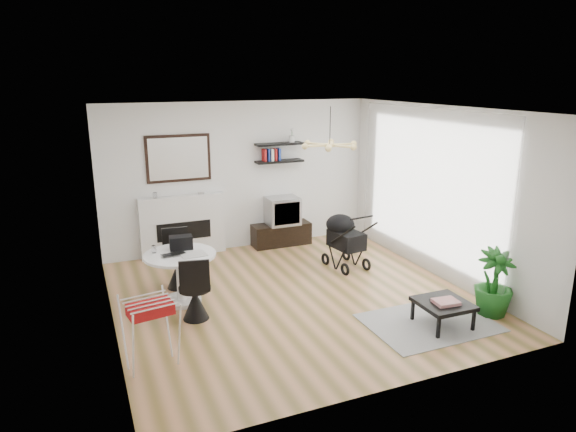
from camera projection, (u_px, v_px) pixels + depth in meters
name	position (u px, v px, depth m)	size (l,w,h in m)	color
floor	(293.00, 297.00, 7.52)	(5.00, 5.00, 0.00)	olive
ceiling	(294.00, 109.00, 6.80)	(5.00, 5.00, 0.00)	white
wall_back	(240.00, 176.00, 9.38)	(5.00, 5.00, 0.00)	white
wall_left	(105.00, 227.00, 6.23)	(5.00, 5.00, 0.00)	white
wall_right	(439.00, 192.00, 8.09)	(5.00, 5.00, 0.00)	white
sheer_curtain	(426.00, 190.00, 8.23)	(0.04, 3.60, 2.60)	white
fireplace	(183.00, 218.00, 9.08)	(1.50, 0.17, 2.16)	white
shelf_lower	(279.00, 161.00, 9.48)	(0.90, 0.25, 0.04)	black
shelf_upper	(279.00, 144.00, 9.39)	(0.90, 0.25, 0.04)	black
pendant_lamp	(330.00, 145.00, 7.48)	(0.90, 0.90, 0.10)	#DCC173
tv_console	(281.00, 234.00, 9.78)	(1.11, 0.39, 0.42)	black
crt_tv	(282.00, 210.00, 9.66)	(0.59, 0.52, 0.52)	#AAA9AC
dining_table	(181.00, 270.00, 7.21)	(1.00, 1.00, 0.73)	white
laptop	(175.00, 255.00, 7.04)	(0.33, 0.21, 0.03)	black
black_bag	(181.00, 243.00, 7.31)	(0.32, 0.19, 0.19)	black
newspaper	(193.00, 254.00, 7.10)	(0.35, 0.28, 0.01)	silver
drinking_glass	(154.00, 249.00, 7.17)	(0.06, 0.06, 0.10)	white
chair_far	(178.00, 269.00, 7.79)	(0.43, 0.44, 0.90)	black
chair_near	(195.00, 300.00, 6.75)	(0.44, 0.45, 0.89)	black
drying_rack	(151.00, 332.00, 5.59)	(0.61, 0.58, 0.80)	white
stroller	(344.00, 242.00, 8.62)	(0.59, 0.84, 0.99)	black
rug	(429.00, 323.00, 6.71)	(1.63, 1.18, 0.01)	gray
coffee_table	(443.00, 304.00, 6.57)	(0.64, 0.64, 0.32)	black
magazines	(446.00, 302.00, 6.51)	(0.30, 0.24, 0.04)	#B92E32
potted_plant	(494.00, 283.00, 6.85)	(0.51, 0.51, 0.92)	#185618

